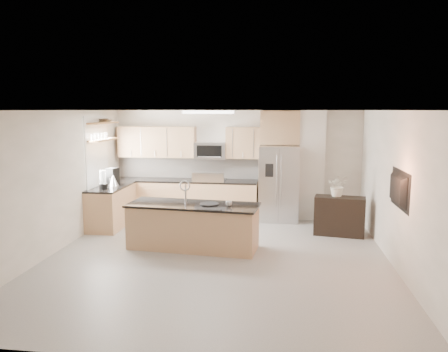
# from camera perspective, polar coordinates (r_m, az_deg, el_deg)

# --- Properties ---
(floor) EXTENTS (6.50, 6.50, 0.00)m
(floor) POSITION_cam_1_polar(r_m,az_deg,el_deg) (7.88, -0.93, -10.68)
(floor) COLOR #A8A4A0
(floor) RESTS_ON ground
(ceiling) EXTENTS (6.00, 6.50, 0.02)m
(ceiling) POSITION_cam_1_polar(r_m,az_deg,el_deg) (7.44, -0.98, 8.58)
(ceiling) COLOR silver
(ceiling) RESTS_ON wall_back
(wall_back) EXTENTS (6.00, 0.02, 2.60)m
(wall_back) POSITION_cam_1_polar(r_m,az_deg,el_deg) (10.74, 1.57, 1.65)
(wall_back) COLOR white
(wall_back) RESTS_ON floor
(wall_front) EXTENTS (6.00, 0.02, 2.60)m
(wall_front) POSITION_cam_1_polar(r_m,az_deg,el_deg) (4.45, -7.12, -8.53)
(wall_front) COLOR white
(wall_front) RESTS_ON floor
(wall_left) EXTENTS (0.02, 6.50, 2.60)m
(wall_left) POSITION_cam_1_polar(r_m,az_deg,el_deg) (8.52, -21.35, -0.79)
(wall_left) COLOR white
(wall_left) RESTS_ON floor
(wall_right) EXTENTS (0.02, 6.50, 2.60)m
(wall_right) POSITION_cam_1_polar(r_m,az_deg,el_deg) (7.72, 21.68, -1.74)
(wall_right) COLOR white
(wall_right) RESTS_ON floor
(back_counter) EXTENTS (3.55, 0.66, 1.44)m
(back_counter) POSITION_cam_1_polar(r_m,az_deg,el_deg) (10.76, -5.14, -2.84)
(back_counter) COLOR tan
(back_counter) RESTS_ON floor
(left_counter) EXTENTS (0.66, 1.50, 0.92)m
(left_counter) POSITION_cam_1_polar(r_m,az_deg,el_deg) (10.18, -14.49, -3.82)
(left_counter) COLOR tan
(left_counter) RESTS_ON floor
(range) EXTENTS (0.76, 0.64, 1.14)m
(range) POSITION_cam_1_polar(r_m,az_deg,el_deg) (10.63, -1.86, -2.95)
(range) COLOR black
(range) RESTS_ON floor
(upper_cabinets) EXTENTS (3.50, 0.33, 0.75)m
(upper_cabinets) POSITION_cam_1_polar(r_m,az_deg,el_deg) (10.74, -5.46, 4.42)
(upper_cabinets) COLOR #A87E5B
(upper_cabinets) RESTS_ON wall_back
(microwave) EXTENTS (0.76, 0.40, 0.40)m
(microwave) POSITION_cam_1_polar(r_m,az_deg,el_deg) (10.58, -1.78, 3.34)
(microwave) COLOR #ABABAE
(microwave) RESTS_ON upper_cabinets
(refrigerator) EXTENTS (0.92, 0.78, 1.78)m
(refrigerator) POSITION_cam_1_polar(r_m,az_deg,el_deg) (10.38, 7.18, -0.95)
(refrigerator) COLOR #ABABAE
(refrigerator) RESTS_ON floor
(partition_column) EXTENTS (0.60, 0.30, 2.60)m
(partition_column) POSITION_cam_1_polar(r_m,az_deg,el_deg) (10.57, 11.35, 1.36)
(partition_column) COLOR silver
(partition_column) RESTS_ON floor
(window) EXTENTS (0.04, 1.15, 1.65)m
(window) POSITION_cam_1_polar(r_m,az_deg,el_deg) (10.11, -16.33, 2.86)
(window) COLOR white
(window) RESTS_ON wall_left
(shelf_lower) EXTENTS (0.30, 1.20, 0.04)m
(shelf_lower) POSITION_cam_1_polar(r_m,az_deg,el_deg) (10.13, -15.51, 4.60)
(shelf_lower) COLOR #9C6F3E
(shelf_lower) RESTS_ON wall_left
(shelf_upper) EXTENTS (0.30, 1.20, 0.04)m
(shelf_upper) POSITION_cam_1_polar(r_m,az_deg,el_deg) (10.11, -15.60, 6.69)
(shelf_upper) COLOR #9C6F3E
(shelf_upper) RESTS_ON wall_left
(ceiling_fixture) EXTENTS (1.00, 0.50, 0.06)m
(ceiling_fixture) POSITION_cam_1_polar(r_m,az_deg,el_deg) (9.08, -2.02, 8.33)
(ceiling_fixture) COLOR white
(ceiling_fixture) RESTS_ON ceiling
(island) EXTENTS (2.54, 1.13, 1.28)m
(island) POSITION_cam_1_polar(r_m,az_deg,el_deg) (8.35, -4.05, -6.51)
(island) COLOR tan
(island) RESTS_ON floor
(credenza) EXTENTS (1.08, 0.59, 0.82)m
(credenza) POSITION_cam_1_polar(r_m,az_deg,el_deg) (9.48, 14.84, -5.07)
(credenza) COLOR black
(credenza) RESTS_ON floor
(cup) EXTENTS (0.15, 0.15, 0.09)m
(cup) POSITION_cam_1_polar(r_m,az_deg,el_deg) (8.06, 0.64, -3.60)
(cup) COLOR white
(cup) RESTS_ON island
(platter) EXTENTS (0.37, 0.37, 0.02)m
(platter) POSITION_cam_1_polar(r_m,az_deg,el_deg) (8.19, -1.93, -3.67)
(platter) COLOR black
(platter) RESTS_ON island
(blender) EXTENTS (0.18, 0.18, 0.41)m
(blender) POSITION_cam_1_polar(r_m,az_deg,el_deg) (9.69, -15.52, -0.64)
(blender) COLOR black
(blender) RESTS_ON left_counter
(kettle) EXTENTS (0.23, 0.23, 0.29)m
(kettle) POSITION_cam_1_polar(r_m,az_deg,el_deg) (10.09, -14.26, -0.52)
(kettle) COLOR #ABABAE
(kettle) RESTS_ON left_counter
(coffee_maker) EXTENTS (0.27, 0.30, 0.38)m
(coffee_maker) POSITION_cam_1_polar(r_m,az_deg,el_deg) (10.24, -14.33, -0.09)
(coffee_maker) COLOR black
(coffee_maker) RESTS_ON left_counter
(bowl) EXTENTS (0.43, 0.43, 0.10)m
(bowl) POSITION_cam_1_polar(r_m,az_deg,el_deg) (10.27, -15.24, 7.10)
(bowl) COLOR #ABABAE
(bowl) RESTS_ON shelf_upper
(flower_vase) EXTENTS (0.64, 0.56, 0.69)m
(flower_vase) POSITION_cam_1_polar(r_m,az_deg,el_deg) (9.37, 14.68, -0.52)
(flower_vase) COLOR silver
(flower_vase) RESTS_ON credenza
(television) EXTENTS (0.14, 1.08, 0.62)m
(television) POSITION_cam_1_polar(r_m,az_deg,el_deg) (7.49, 21.41, -1.62)
(television) COLOR black
(television) RESTS_ON wall_right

